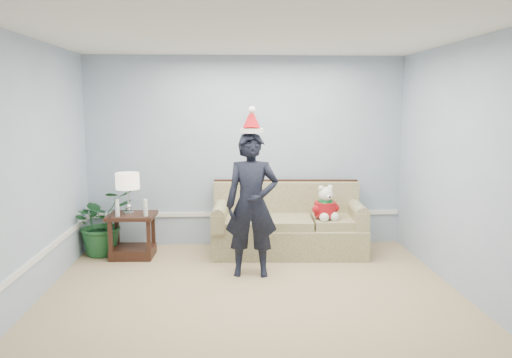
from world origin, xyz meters
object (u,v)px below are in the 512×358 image
Objects in this scene: side_table at (133,240)px; houseplant at (102,222)px; sofa at (288,228)px; teddy_bear at (325,207)px; man at (252,205)px; table_lamp at (128,183)px.

houseplant is at bearing 160.12° from side_table.
sofa is 2.11m from side_table.
houseplant is 1.91× the size of teddy_bear.
sofa is 2.53m from houseplant.
houseplant is (-2.53, 0.02, 0.11)m from sofa.
side_table is at bearing 162.31° from teddy_bear.
side_table is 1.85m from man.
table_lamp is 1.18× the size of teddy_bear.
side_table is 0.51m from houseplant.
man is at bearing -26.62° from side_table.
teddy_bear reaches higher than side_table.
man is (1.59, -0.78, -0.15)m from table_lamp.
side_table is 0.78m from table_lamp.
sofa is 3.33× the size of side_table.
sofa is at bearing 63.32° from man.
teddy_bear is (2.61, -0.08, -0.34)m from table_lamp.
houseplant is at bearing 157.97° from table_lamp.
man is 3.65× the size of teddy_bear.
houseplant is 0.52× the size of man.
sofa is 1.23× the size of man.
sofa is 1.18m from man.
sofa is 3.81× the size of table_lamp.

